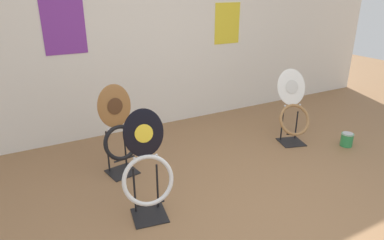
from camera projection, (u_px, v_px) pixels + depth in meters
The scene contains 6 objects.
ground_plane at pixel (275, 228), 2.74m from camera, with size 14.00×14.00×0.00m, color #8E6642.
wall_back at pixel (149, 29), 4.31m from camera, with size 8.00×0.07×2.60m.
toilet_seat_display_white_plain at pixel (293, 111), 4.12m from camera, with size 0.46×0.45×0.88m.
toilet_seat_display_woodgrain at pixel (118, 131), 3.39m from camera, with size 0.38×0.32×0.93m.
toilet_seat_display_jazz_black at pixel (147, 169), 2.73m from camera, with size 0.44×0.32×0.93m.
paint_can at pixel (347, 139), 4.11m from camera, with size 0.15×0.15×0.17m.
Camera 1 is at (-1.66, -1.63, 1.81)m, focal length 32.00 mm.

